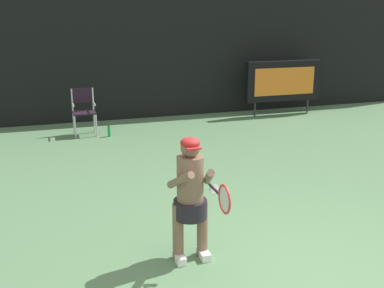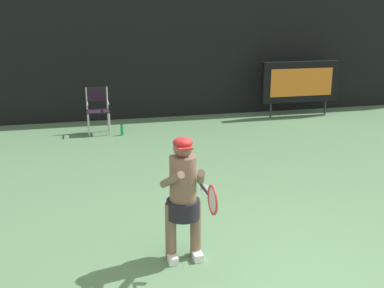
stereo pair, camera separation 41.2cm
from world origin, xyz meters
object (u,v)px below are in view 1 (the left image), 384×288
Objects in this scene: scoreboard at (283,81)px; umpire_chair at (84,109)px; tennis_racket at (224,198)px; tennis_player at (191,194)px; water_bottle at (109,131)px.

scoreboard is 5.52m from umpire_chair.
tennis_player is at bearing 89.24° from tennis_racket.
scoreboard is 2.04× the size of umpire_chair.
umpire_chair is (-5.48, -0.54, -0.33)m from scoreboard.
scoreboard reaches higher than tennis_player.
water_bottle is (0.51, -0.37, -0.50)m from umpire_chair.
umpire_chair is at bearing 95.61° from tennis_player.
tennis_player reaches higher than tennis_racket.
water_bottle is at bearing -169.60° from scoreboard.
scoreboard is 1.48× the size of tennis_player.
umpire_chair is at bearing -174.33° from scoreboard.
scoreboard is at bearing 43.96° from tennis_racket.
tennis_player is (0.62, -6.29, 0.19)m from umpire_chair.
scoreboard reaches higher than umpire_chair.
tennis_player is at bearing -84.39° from umpire_chair.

